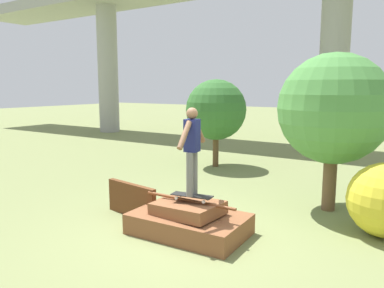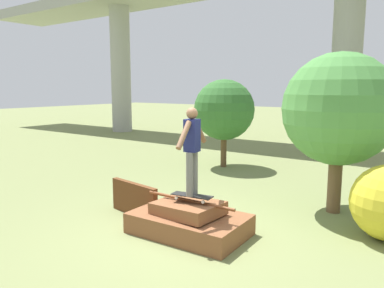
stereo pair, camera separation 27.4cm
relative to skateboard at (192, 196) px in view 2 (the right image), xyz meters
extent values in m
plane|color=olive|center=(-0.08, 0.02, -0.70)|extent=(80.00, 80.00, 0.00)
cube|color=brown|center=(-0.08, 0.02, -0.52)|extent=(2.00, 1.29, 0.35)
cube|color=brown|center=(-0.08, -0.01, -0.23)|extent=(1.17, 0.90, 0.27)
cylinder|color=brown|center=(-0.08, 0.02, -0.10)|extent=(1.79, 0.05, 0.05)
cube|color=#5B3319|center=(-1.52, 0.15, -0.37)|extent=(1.31, 0.29, 0.65)
cube|color=black|center=(0.00, 0.00, 0.01)|extent=(0.74, 0.32, 0.01)
cylinder|color=silver|center=(0.24, 0.13, -0.05)|extent=(0.06, 0.04, 0.05)
cylinder|color=silver|center=(0.26, -0.06, -0.05)|extent=(0.06, 0.04, 0.05)
cylinder|color=silver|center=(-0.26, 0.06, -0.05)|extent=(0.06, 0.04, 0.05)
cylinder|color=silver|center=(-0.24, -0.13, -0.05)|extent=(0.06, 0.04, 0.05)
cylinder|color=slate|center=(-0.01, 0.08, 0.39)|extent=(0.12, 0.12, 0.75)
cylinder|color=slate|center=(0.01, -0.08, 0.39)|extent=(0.12, 0.12, 0.75)
cube|color=#191E51|center=(0.00, 0.00, 1.03)|extent=(0.25, 0.24, 0.54)
sphere|color=brown|center=(0.00, 0.00, 1.40)|extent=(0.19, 0.19, 0.19)
cylinder|color=brown|center=(-0.04, 0.28, 1.07)|extent=(0.15, 0.43, 0.44)
cylinder|color=brown|center=(0.04, -0.28, 1.07)|extent=(0.15, 0.43, 0.44)
cylinder|color=#9E9E99|center=(-12.18, 10.09, 2.77)|extent=(1.10, 1.10, 6.93)
cylinder|color=#9E9E99|center=(-0.08, 10.09, 2.77)|extent=(1.10, 1.10, 6.93)
cylinder|color=brown|center=(-2.44, 5.13, -0.19)|extent=(0.19, 0.19, 1.01)
sphere|color=#336B2D|center=(-2.44, 5.13, 1.12)|extent=(1.90, 1.90, 1.90)
cylinder|color=brown|center=(1.64, 2.66, -0.12)|extent=(0.27, 0.27, 1.15)
sphere|color=#4C8E42|center=(1.64, 2.66, 1.40)|extent=(2.22, 2.22, 2.22)
camera|label=1|loc=(3.35, -5.14, 1.83)|focal=35.00mm
camera|label=2|loc=(3.57, -4.98, 1.83)|focal=35.00mm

